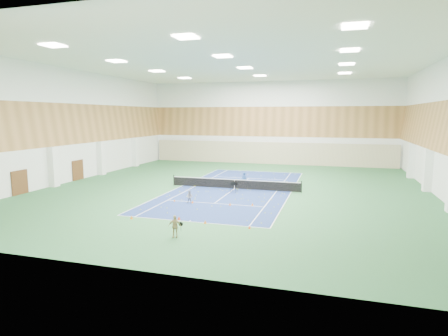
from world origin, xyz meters
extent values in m
plane|color=#285E34|center=(0.00, 0.00, 0.00)|extent=(40.00, 40.00, 0.00)
cube|color=navy|center=(0.00, 0.00, 0.01)|extent=(10.97, 23.77, 0.01)
cube|color=#C6B793|center=(0.00, 19.75, 1.60)|extent=(35.40, 0.16, 3.20)
cube|color=#593319|center=(-17.92, -8.00, 1.10)|extent=(0.08, 1.80, 2.20)
cube|color=#593319|center=(-17.92, 0.00, 1.10)|extent=(0.08, 1.80, 2.20)
imported|color=#1F458E|center=(0.84, 0.60, 0.79)|extent=(0.66, 0.52, 1.59)
imported|color=gray|center=(-1.95, -6.82, 0.51)|extent=(0.56, 0.47, 1.03)
imported|color=tan|center=(0.41, -15.14, 0.66)|extent=(0.83, 0.51, 1.33)
cone|color=#DF600B|center=(-3.40, -6.66, 0.10)|extent=(0.17, 0.17, 0.19)
cone|color=#F9520D|center=(-1.75, -6.77, 0.11)|extent=(0.19, 0.19, 0.21)
cone|color=#DB4E0B|center=(1.41, -6.70, 0.11)|extent=(0.19, 0.19, 0.21)
cone|color=orange|center=(3.14, -6.25, 0.11)|extent=(0.20, 0.20, 0.22)
cone|color=orange|center=(-4.06, -12.38, 0.12)|extent=(0.22, 0.22, 0.24)
cone|color=#E53C0C|center=(-0.84, -11.63, 0.12)|extent=(0.22, 0.22, 0.24)
cone|color=orange|center=(1.18, -11.96, 0.11)|extent=(0.20, 0.20, 0.22)
cone|color=#EA3C0C|center=(4.24, -12.23, 0.09)|extent=(0.17, 0.17, 0.19)
camera|label=1|loc=(9.18, -34.59, 7.08)|focal=30.00mm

